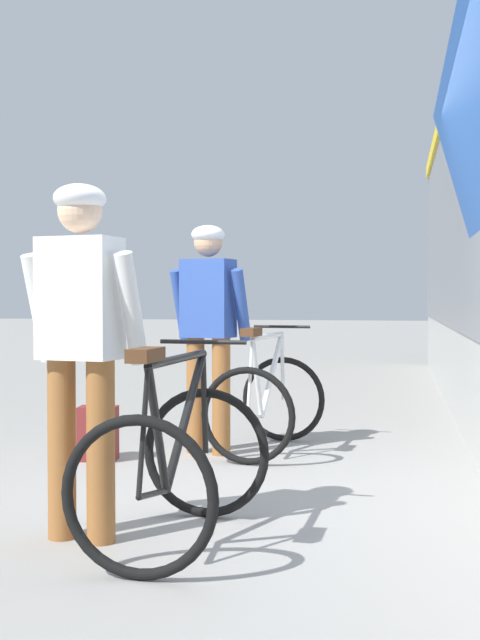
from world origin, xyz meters
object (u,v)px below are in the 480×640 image
cyclist_near_in_blue (208,317)px  bicycle_far_black (176,463)px  bicycle_near_white (267,401)px  backpack_on_platform (98,433)px  cyclist_far_in_white (81,328)px

cyclist_near_in_blue → bicycle_far_black: 2.41m
bicycle_near_white → backpack_on_platform: bicycle_near_white is taller
cyclist_far_in_white → cyclist_near_in_blue: bearing=87.3°
cyclist_near_in_blue → bicycle_near_white: (0.43, 0.14, -0.65)m
bicycle_near_white → bicycle_far_black: (-0.06, -2.42, 0.00)m
cyclist_far_in_white → backpack_on_platform: bearing=108.6°
bicycle_near_white → backpack_on_platform: bearing=-155.4°
bicycle_near_white → backpack_on_platform: 1.31m
cyclist_far_in_white → bicycle_near_white: bearing=77.4°
cyclist_near_in_blue → backpack_on_platform: cyclist_near_in_blue is taller
cyclist_far_in_white → backpack_on_platform: 2.17m
cyclist_near_in_blue → bicycle_near_white: cyclist_near_in_blue is taller
cyclist_near_in_blue → bicycle_far_black: size_ratio=1.60×
cyclist_far_in_white → bicycle_far_black: bearing=0.7°
cyclist_far_in_white → bicycle_near_white: 2.57m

